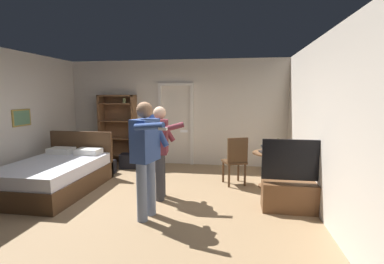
% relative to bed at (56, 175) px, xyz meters
% --- Properties ---
extents(ground_plane, '(6.26, 6.26, 0.00)m').
position_rel_bed_xyz_m(ground_plane, '(1.82, -0.37, -0.30)').
color(ground_plane, '#997A56').
extents(wall_back, '(5.93, 0.12, 2.72)m').
position_rel_bed_xyz_m(wall_back, '(1.82, 2.47, 1.06)').
color(wall_back, silver).
rests_on(wall_back, ground_plane).
extents(wall_right, '(0.12, 5.79, 2.72)m').
position_rel_bed_xyz_m(wall_right, '(4.73, -0.37, 1.06)').
color(wall_right, silver).
rests_on(wall_right, ground_plane).
extents(doorway_frame, '(0.93, 0.08, 2.13)m').
position_rel_bed_xyz_m(doorway_frame, '(1.85, 2.39, 0.92)').
color(doorway_frame, white).
rests_on(doorway_frame, ground_plane).
extents(bed, '(1.44, 2.10, 1.02)m').
position_rel_bed_xyz_m(bed, '(0.00, 0.00, 0.00)').
color(bed, '#4C331E').
rests_on(bed, ground_plane).
extents(bookshelf, '(0.98, 0.32, 1.82)m').
position_rel_bed_xyz_m(bookshelf, '(0.31, 2.24, 0.69)').
color(bookshelf, brown).
rests_on(bookshelf, ground_plane).
extents(tv_flatscreen, '(1.10, 0.40, 1.15)m').
position_rel_bed_xyz_m(tv_flatscreen, '(4.37, -0.30, 0.03)').
color(tv_flatscreen, brown).
rests_on(tv_flatscreen, ground_plane).
extents(side_table, '(0.66, 0.66, 0.70)m').
position_rel_bed_xyz_m(side_table, '(4.07, 0.83, 0.17)').
color(side_table, brown).
rests_on(side_table, ground_plane).
extents(laptop, '(0.38, 0.39, 0.16)m').
position_rel_bed_xyz_m(laptop, '(4.05, 0.79, 0.45)').
color(laptop, black).
rests_on(laptop, side_table).
extents(bottle_on_table, '(0.06, 0.06, 0.29)m').
position_rel_bed_xyz_m(bottle_on_table, '(4.21, 0.75, 0.52)').
color(bottle_on_table, '#3E430D').
rests_on(bottle_on_table, side_table).
extents(wooden_chair, '(0.55, 0.55, 0.99)m').
position_rel_bed_xyz_m(wooden_chair, '(3.41, 0.83, 0.24)').
color(wooden_chair, '#4C331E').
rests_on(wooden_chair, ground_plane).
extents(person_blue_shirt, '(0.60, 0.69, 1.73)m').
position_rel_bed_xyz_m(person_blue_shirt, '(2.12, -0.91, 0.70)').
color(person_blue_shirt, slate).
rests_on(person_blue_shirt, ground_plane).
extents(person_striped_shirt, '(0.68, 0.56, 1.63)m').
position_rel_bed_xyz_m(person_striped_shirt, '(2.12, -0.10, 0.63)').
color(person_striped_shirt, '#333338').
rests_on(person_striped_shirt, ground_plane).
extents(suitcase_dark, '(0.67, 0.50, 0.31)m').
position_rel_bed_xyz_m(suitcase_dark, '(0.31, 1.21, -0.15)').
color(suitcase_dark, black).
rests_on(suitcase_dark, ground_plane).
extents(suitcase_small, '(0.65, 0.43, 0.36)m').
position_rel_bed_xyz_m(suitcase_small, '(0.85, 1.80, -0.12)').
color(suitcase_small, black).
rests_on(suitcase_small, ground_plane).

